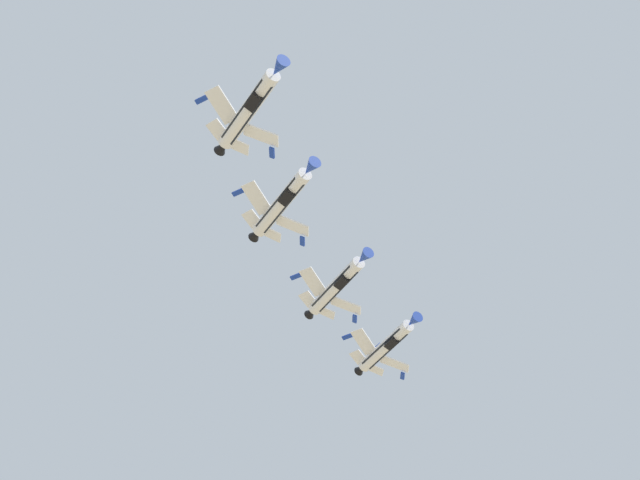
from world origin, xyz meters
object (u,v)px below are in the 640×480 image
Objects in this scene: fighter_jet_lead at (250,108)px; fighter_jet_right_wing at (337,285)px; fighter_jet_left_wing at (283,202)px; fighter_jet_left_outer at (387,345)px.

fighter_jet_lead is 1.00× the size of fighter_jet_right_wing.
fighter_jet_left_outer is at bearing -140.92° from fighter_jet_left_wing.
fighter_jet_lead is at bearing 50.32° from fighter_jet_left_wing.
fighter_jet_left_wing is 19.28m from fighter_jet_right_wing.
fighter_jet_lead is 1.00× the size of fighter_jet_left_outer.
fighter_jet_lead reaches higher than fighter_jet_left_wing.
fighter_jet_left_wing is 1.00× the size of fighter_jet_right_wing.
fighter_jet_lead is 1.00× the size of fighter_jet_left_wing.
fighter_jet_lead is at bearing 42.55° from fighter_jet_left_outer.
fighter_jet_lead is 15.32m from fighter_jet_left_wing.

